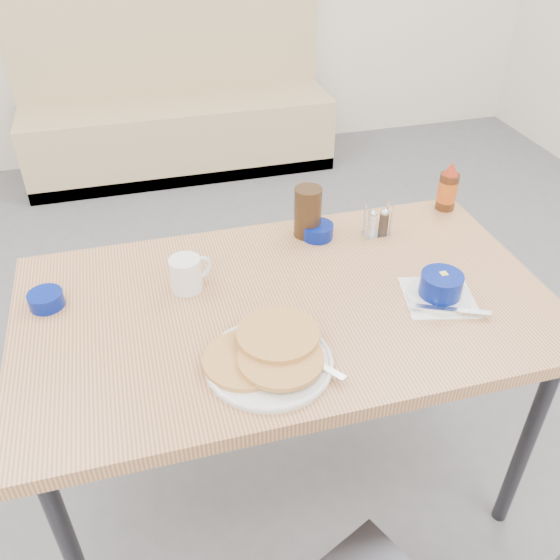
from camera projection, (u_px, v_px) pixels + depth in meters
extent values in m
plane|color=slate|center=(307.00, 544.00, 1.81)|extent=(6.00, 6.00, 0.00)
cube|color=tan|center=(181.00, 136.00, 3.79)|extent=(1.90, 0.55, 0.45)
cube|color=tan|center=(168.00, 47.00, 3.67)|extent=(1.90, 0.12, 1.00)
cube|color=#2D2D33|center=(183.00, 163.00, 3.90)|extent=(1.90, 0.55, 0.08)
cube|color=tan|center=(286.00, 307.00, 1.57)|extent=(1.40, 0.80, 0.04)
cylinder|color=#2D2D33|center=(73.00, 555.00, 1.41)|extent=(0.04, 0.04, 0.72)
cylinder|color=#2D2D33|center=(526.00, 443.00, 1.68)|extent=(0.04, 0.04, 0.72)
cylinder|color=#2D2D33|center=(74.00, 371.00, 1.91)|extent=(0.04, 0.04, 0.72)
cylinder|color=#2D2D33|center=(424.00, 307.00, 2.18)|extent=(0.04, 0.04, 0.72)
cylinder|color=white|center=(269.00, 363.00, 1.36)|extent=(0.30, 0.30, 0.01)
cylinder|color=#E6AD56|center=(245.00, 359.00, 1.35)|extent=(0.20, 0.20, 0.01)
cylinder|color=#E6AD56|center=(281.00, 359.00, 1.34)|extent=(0.20, 0.20, 0.01)
cylinder|color=#E6AD56|center=(278.00, 334.00, 1.39)|extent=(0.20, 0.20, 0.01)
cube|color=silver|center=(321.00, 366.00, 1.34)|extent=(0.09, 0.12, 0.01)
cylinder|color=white|center=(186.00, 274.00, 1.58)|extent=(0.08, 0.08, 0.10)
cylinder|color=black|center=(184.00, 261.00, 1.55)|extent=(0.07, 0.07, 0.00)
torus|color=white|center=(200.00, 268.00, 1.60)|extent=(0.07, 0.04, 0.07)
cube|color=white|center=(439.00, 297.00, 1.57)|extent=(0.22, 0.22, 0.00)
cylinder|color=white|center=(439.00, 295.00, 1.57)|extent=(0.17, 0.17, 0.01)
cylinder|color=navy|center=(441.00, 284.00, 1.54)|extent=(0.11, 0.11, 0.06)
cylinder|color=white|center=(443.00, 277.00, 1.53)|extent=(0.10, 0.10, 0.01)
cube|color=#F4DB60|center=(444.00, 274.00, 1.53)|extent=(0.02, 0.02, 0.01)
cube|color=silver|center=(451.00, 310.00, 1.51)|extent=(0.19, 0.10, 0.01)
cylinder|color=navy|center=(46.00, 300.00, 1.53)|extent=(0.09, 0.09, 0.04)
cylinder|color=navy|center=(317.00, 231.00, 1.80)|extent=(0.10, 0.10, 0.04)
cylinder|color=#32200F|center=(308.00, 212.00, 1.78)|extent=(0.10, 0.10, 0.16)
cube|color=silver|center=(376.00, 234.00, 1.83)|extent=(0.09, 0.05, 0.00)
cylinder|color=silver|center=(369.00, 224.00, 1.78)|extent=(0.01, 0.01, 0.10)
cylinder|color=silver|center=(391.00, 221.00, 1.79)|extent=(0.01, 0.01, 0.10)
cylinder|color=silver|center=(365.00, 218.00, 1.80)|extent=(0.01, 0.01, 0.10)
cylinder|color=silver|center=(387.00, 215.00, 1.82)|extent=(0.01, 0.01, 0.10)
cylinder|color=silver|center=(371.00, 225.00, 1.80)|extent=(0.03, 0.03, 0.07)
cylinder|color=#3F3326|center=(384.00, 223.00, 1.81)|extent=(0.03, 0.03, 0.07)
cylinder|color=#47230F|center=(447.00, 192.00, 1.92)|extent=(0.06, 0.06, 0.12)
cylinder|color=orange|center=(447.00, 191.00, 1.92)|extent=(0.06, 0.06, 0.07)
cone|color=#AA2710|center=(452.00, 168.00, 1.87)|extent=(0.05, 0.05, 0.04)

